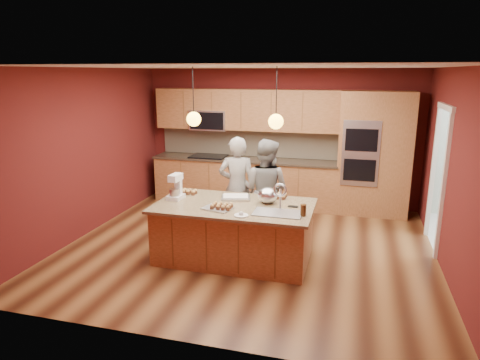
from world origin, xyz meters
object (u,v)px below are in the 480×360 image
(person_right, at_px, (265,190))
(mixing_bowl, at_px, (268,195))
(island, at_px, (235,231))
(stand_mixer, at_px, (176,188))
(person_left, at_px, (237,187))

(person_right, height_order, mixing_bowl, person_right)
(mixing_bowl, bearing_deg, island, -155.06)
(person_right, xyz_separation_m, stand_mixer, (-1.17, -0.83, 0.16))
(person_right, relative_size, stand_mixer, 4.40)
(stand_mixer, bearing_deg, island, 0.82)
(person_left, height_order, person_right, person_left)
(person_left, xyz_separation_m, mixing_bowl, (0.64, -0.68, 0.10))
(person_right, bearing_deg, island, 88.70)
(person_left, distance_m, stand_mixer, 1.10)
(island, distance_m, stand_mixer, 1.07)
(person_left, bearing_deg, island, 93.88)
(island, bearing_deg, stand_mixer, 176.88)
(island, xyz_separation_m, person_left, (-0.21, 0.88, 0.40))
(person_right, bearing_deg, stand_mixer, 49.89)
(mixing_bowl, bearing_deg, person_left, 133.27)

